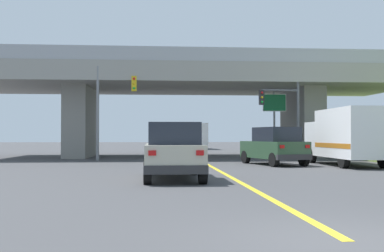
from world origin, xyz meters
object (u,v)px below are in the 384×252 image
Objects in this scene: box_truck at (347,136)px; traffic_signal_nearside at (285,109)px; highway_sign at (274,109)px; semi_truck_distant at (195,136)px; suv_crossing at (274,146)px; traffic_signal_farside at (110,101)px; suv_lead at (173,151)px.

box_truck is 1.33× the size of traffic_signal_nearside.
highway_sign reaches higher than semi_truck_distant.
suv_crossing is at bearing 164.57° from box_truck.
traffic_signal_farside is at bearing -106.54° from semi_truck_distant.
box_truck is 1.16× the size of traffic_signal_farside.
traffic_signal_nearside reaches higher than suv_crossing.
box_truck is (9.36, 7.09, 0.55)m from suv_lead.
highway_sign is (11.31, 3.12, -0.29)m from traffic_signal_farside.
box_truck is at bearing -25.41° from traffic_signal_farside.
highway_sign reaches higher than box_truck.
suv_lead is 0.99× the size of suv_crossing.
traffic_signal_farside reaches higher than semi_truck_distant.
semi_truck_distant is (-1.67, 30.47, 0.57)m from suv_crossing.
semi_truck_distant is (-3.78, 22.26, -1.89)m from highway_sign.
semi_truck_distant is at bearing 99.56° from box_truck.
suv_lead is 11.76m from box_truck.
box_truck is at bearing 37.13° from suv_lead.
highway_sign is (0.09, 3.01, 0.20)m from traffic_signal_nearside.
suv_crossing is 1.02× the size of highway_sign.
highway_sign is at bearing 99.38° from box_truck.
traffic_signal_farside is at bearing 136.73° from suv_crossing.
suv_lead is 0.92× the size of traffic_signal_nearside.
box_truck is (3.63, -1.00, 0.55)m from suv_crossing.
suv_lead is 0.80× the size of traffic_signal_farside.
traffic_signal_nearside is at bearing -81.70° from semi_truck_distant.
box_truck is at bearing -29.74° from suv_crossing.
suv_crossing is 3.80m from box_truck.
box_truck is 0.95× the size of semi_truck_distant.
suv_crossing is 6.02m from traffic_signal_nearside.
suv_lead is 9.92m from suv_crossing.
semi_truck_distant is at bearing 98.30° from traffic_signal_nearside.
suv_crossing is 0.66× the size of semi_truck_distant.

